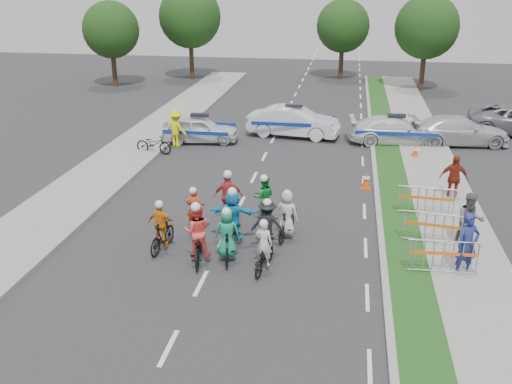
% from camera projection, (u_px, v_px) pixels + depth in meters
% --- Properties ---
extents(ground, '(90.00, 90.00, 0.00)m').
position_uv_depth(ground, '(201.00, 283.00, 15.99)').
color(ground, '#28282B').
rests_on(ground, ground).
extents(curb_right, '(0.20, 60.00, 0.12)m').
position_uv_depth(curb_right, '(379.00, 222.00, 19.80)').
color(curb_right, gray).
rests_on(curb_right, ground).
extents(grass_strip, '(1.20, 60.00, 0.11)m').
position_uv_depth(grass_strip, '(400.00, 223.00, 19.70)').
color(grass_strip, '#1D4115').
rests_on(grass_strip, ground).
extents(sidewalk_right, '(2.40, 60.00, 0.13)m').
position_uv_depth(sidewalk_right, '(454.00, 226.00, 19.42)').
color(sidewalk_right, gray).
rests_on(sidewalk_right, ground).
extents(sidewalk_left, '(3.00, 60.00, 0.13)m').
position_uv_depth(sidewalk_left, '(67.00, 201.00, 21.56)').
color(sidewalk_left, gray).
rests_on(sidewalk_left, ground).
extents(rider_0, '(0.81, 1.69, 1.65)m').
position_uv_depth(rider_0, '(264.00, 253.00, 16.52)').
color(rider_0, black).
rests_on(rider_0, ground).
extents(rider_1, '(0.81, 1.74, 1.77)m').
position_uv_depth(rider_1, '(227.00, 240.00, 17.01)').
color(rider_1, black).
rests_on(rider_1, ground).
extents(rider_2, '(1.00, 1.98, 1.93)m').
position_uv_depth(rider_2, '(198.00, 239.00, 17.00)').
color(rider_2, black).
rests_on(rider_2, ground).
extents(rider_3, '(0.90, 1.68, 1.71)m').
position_uv_depth(rider_3, '(162.00, 231.00, 17.67)').
color(rider_3, black).
rests_on(rider_3, ground).
extents(rider_4, '(1.03, 1.80, 1.79)m').
position_uv_depth(rider_4, '(267.00, 231.00, 17.61)').
color(rider_4, black).
rests_on(rider_4, ground).
extents(rider_5, '(1.54, 1.85, 1.94)m').
position_uv_depth(rider_5, '(233.00, 220.00, 18.09)').
color(rider_5, black).
rests_on(rider_5, ground).
extents(rider_6, '(0.80, 1.69, 1.66)m').
position_uv_depth(rider_6, '(195.00, 217.00, 18.92)').
color(rider_6, black).
rests_on(rider_6, ground).
extents(rider_7, '(0.80, 1.70, 1.73)m').
position_uv_depth(rider_7, '(287.00, 219.00, 18.47)').
color(rider_7, black).
rests_on(rider_7, ground).
extents(rider_8, '(0.93, 1.84, 1.79)m').
position_uv_depth(rider_8, '(264.00, 205.00, 19.66)').
color(rider_8, black).
rests_on(rider_8, ground).
extents(rider_9, '(1.03, 1.92, 1.98)m').
position_uv_depth(rider_9, '(229.00, 203.00, 19.55)').
color(rider_9, black).
rests_on(rider_9, ground).
extents(police_car_0, '(4.10, 2.12, 1.33)m').
position_uv_depth(police_car_0, '(200.00, 129.00, 29.13)').
color(police_car_0, silver).
rests_on(police_car_0, ground).
extents(police_car_1, '(4.98, 2.28, 1.58)m').
position_uv_depth(police_car_1, '(294.00, 122.00, 30.12)').
color(police_car_1, silver).
rests_on(police_car_1, ground).
extents(police_car_2, '(4.85, 2.36, 1.36)m').
position_uv_depth(police_car_2, '(395.00, 130.00, 28.90)').
color(police_car_2, silver).
rests_on(police_car_2, ground).
extents(civilian_sedan, '(5.12, 2.57, 1.43)m').
position_uv_depth(civilian_sedan, '(459.00, 131.00, 28.73)').
color(civilian_sedan, silver).
rests_on(civilian_sedan, ground).
extents(spectator_0, '(0.83, 0.71, 1.92)m').
position_uv_depth(spectator_0, '(467.00, 245.00, 16.10)').
color(spectator_0, navy).
rests_on(spectator_0, ground).
extents(spectator_1, '(0.94, 0.75, 1.84)m').
position_uv_depth(spectator_1, '(470.00, 221.00, 17.72)').
color(spectator_1, '#57565B').
rests_on(spectator_1, ground).
extents(spectator_2, '(1.05, 0.44, 1.79)m').
position_uv_depth(spectator_2, '(454.00, 178.00, 21.53)').
color(spectator_2, maroon).
rests_on(spectator_2, ground).
extents(marshal_hiviz, '(1.35, 1.06, 1.84)m').
position_uv_depth(marshal_hiviz, '(176.00, 129.00, 28.30)').
color(marshal_hiviz, yellow).
rests_on(marshal_hiviz, ground).
extents(barrier_0, '(2.02, 0.58, 1.12)m').
position_uv_depth(barrier_0, '(443.00, 258.00, 16.19)').
color(barrier_0, '#A5A8AD').
rests_on(barrier_0, ground).
extents(barrier_1, '(2.05, 0.77, 1.12)m').
position_uv_depth(barrier_1, '(434.00, 230.00, 17.99)').
color(barrier_1, '#A5A8AD').
rests_on(barrier_1, ground).
extents(barrier_2, '(2.03, 0.64, 1.12)m').
position_uv_depth(barrier_2, '(426.00, 202.00, 20.17)').
color(barrier_2, '#A5A8AD').
rests_on(barrier_2, ground).
extents(cone_0, '(0.40, 0.40, 0.70)m').
position_uv_depth(cone_0, '(366.00, 180.00, 22.92)').
color(cone_0, '#F24C0C').
rests_on(cone_0, ground).
extents(cone_1, '(0.40, 0.40, 0.70)m').
position_uv_depth(cone_1, '(415.00, 152.00, 26.59)').
color(cone_1, '#F24C0C').
rests_on(cone_1, ground).
extents(parked_bike, '(1.88, 0.87, 0.95)m').
position_uv_depth(parked_bike, '(154.00, 144.00, 27.34)').
color(parked_bike, black).
rests_on(parked_bike, ground).
extents(tree_0, '(4.20, 4.20, 6.30)m').
position_uv_depth(tree_0, '(111.00, 30.00, 42.39)').
color(tree_0, '#382619').
rests_on(tree_0, ground).
extents(tree_1, '(4.55, 4.55, 6.82)m').
position_uv_depth(tree_1, '(427.00, 27.00, 40.62)').
color(tree_1, '#382619').
rests_on(tree_1, ground).
extents(tree_3, '(4.90, 4.90, 7.35)m').
position_uv_depth(tree_3, '(190.00, 17.00, 45.06)').
color(tree_3, '#382619').
rests_on(tree_3, ground).
extents(tree_4, '(4.20, 4.20, 6.30)m').
position_uv_depth(tree_4, '(343.00, 26.00, 45.34)').
color(tree_4, '#382619').
rests_on(tree_4, ground).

